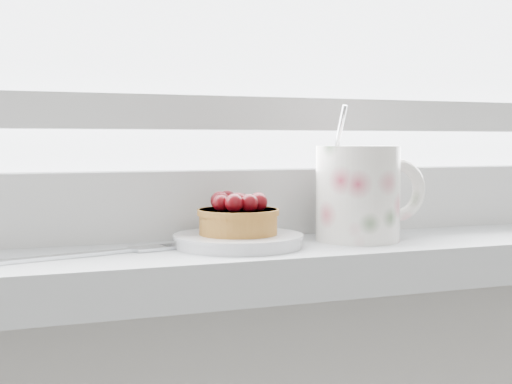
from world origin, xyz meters
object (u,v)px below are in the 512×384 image
saucer (238,241)px  raspberry_tart (238,216)px  floral_mug (361,191)px  fork (94,253)px

saucer → raspberry_tart: bearing=88.8°
floral_mug → fork: floral_mug is taller
saucer → floral_mug: size_ratio=0.90×
saucer → raspberry_tart: size_ratio=1.59×
floral_mug → raspberry_tart: bearing=179.4°
floral_mug → saucer: bearing=179.5°
raspberry_tart → floral_mug: (0.13, -0.00, 0.02)m
saucer → raspberry_tart: (0.00, 0.00, 0.02)m
fork → saucer: bearing=1.4°
raspberry_tart → fork: bearing=-178.5°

